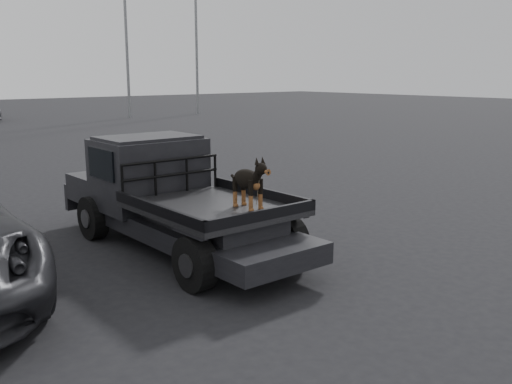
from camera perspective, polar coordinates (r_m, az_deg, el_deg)
ground at (r=8.36m, az=-4.33°, el=-8.24°), size 120.00×120.00×0.00m
flatbed_ute at (r=9.44m, az=-7.68°, el=-3.02°), size 2.00×5.40×0.92m
ute_cab at (r=10.06m, az=-10.70°, el=3.04°), size 1.72×1.30×0.88m
headache_rack at (r=9.45m, az=-8.45°, el=1.53°), size 1.80×0.08×0.55m
dog at (r=8.29m, az=-0.83°, el=0.89°), size 0.32×0.60×0.74m
floodlight_mid at (r=38.20m, az=-12.95°, el=17.25°), size 1.08×0.28×12.15m
floodlight_far at (r=41.23m, az=-6.05°, el=18.06°), size 1.08×0.28×13.57m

